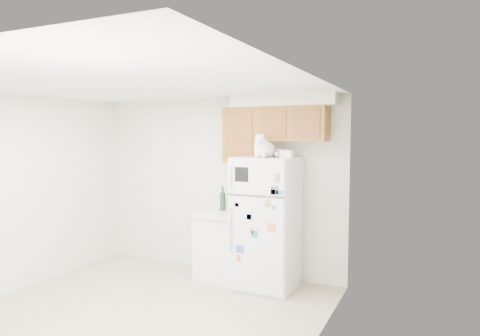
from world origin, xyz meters
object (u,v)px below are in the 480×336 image
Objects in this scene: base_counter at (222,245)px; storage_box_back at (279,153)px; refrigerator at (266,222)px; bottle_green at (223,198)px; cat at (264,148)px; storage_box_front at (287,154)px; bottle_amber at (231,200)px.

storage_box_back reaches higher than base_counter.
base_counter is (-0.69, 0.07, -0.39)m from refrigerator.
bottle_green is (-0.85, 0.04, -0.66)m from storage_box_back.
storage_box_back reaches higher than bottle_green.
cat is 2.96× the size of storage_box_front.
storage_box_front is (0.27, 0.10, -0.07)m from cat.
storage_box_back is at bearing -2.14° from bottle_amber.
bottle_amber is (0.13, -0.02, -0.01)m from bottle_green.
base_counter is 1.61m from storage_box_front.
storage_box_back reaches higher than refrigerator.
storage_box_back is 1.20× the size of storage_box_front.
storage_box_back is (0.80, 0.09, 1.29)m from base_counter.
storage_box_front reaches higher than base_counter.
bottle_green is at bearing 110.75° from base_counter.
storage_box_front is (0.28, -0.03, 0.89)m from refrigerator.
base_counter is 2.91× the size of bottle_amber.
storage_box_back is at bearing -2.85° from bottle_green.
refrigerator is 0.92m from storage_box_back.
cat reaches higher than storage_box_back.
storage_box_back is 0.99m from bottle_amber.
bottle_green reaches higher than bottle_amber.
base_counter is 5.11× the size of storage_box_back.
cat reaches higher than base_counter.
bottle_amber is at bearing 166.07° from storage_box_front.
bottle_amber is (-0.62, 0.32, -0.74)m from cat.
cat is 1.29× the size of bottle_green.
refrigerator is at bearing -6.09° from base_counter.
refrigerator is 0.94m from storage_box_front.
storage_box_front is 0.47× the size of bottle_amber.
cat is at bearing -160.65° from storage_box_front.
storage_box_front is (0.17, -0.19, -0.01)m from storage_box_back.
cat is at bearing -23.85° from bottle_green.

